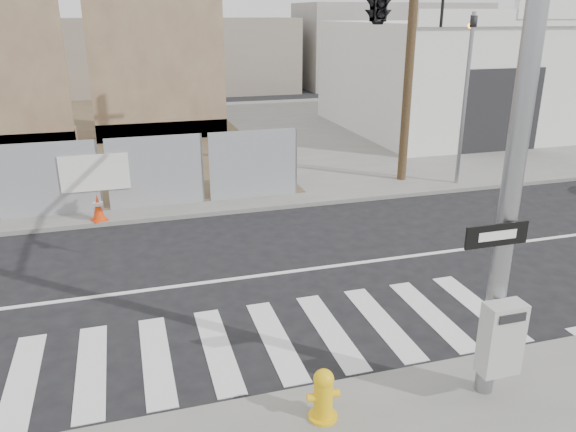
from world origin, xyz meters
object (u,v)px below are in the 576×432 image
object	(u,v)px
auto_shop	(475,75)
traffic_cone_d	(98,208)
fire_hydrant	(323,394)
signal_pole	(415,45)

from	to	relation	value
auto_shop	traffic_cone_d	world-z (taller)	auto_shop
fire_hydrant	auto_shop	bearing A→B (deg)	58.28
traffic_cone_d	fire_hydrant	bearing A→B (deg)	-71.22
signal_pole	traffic_cone_d	xyz separation A→B (m)	(-5.48, 6.27, -4.31)
auto_shop	traffic_cone_d	xyz separation A→B (m)	(-16.98, -8.75, -2.07)
auto_shop	fire_hydrant	world-z (taller)	auto_shop
auto_shop	traffic_cone_d	bearing A→B (deg)	-152.75
auto_shop	fire_hydrant	bearing A→B (deg)	-128.26
signal_pole	auto_shop	world-z (taller)	signal_pole
signal_pole	fire_hydrant	xyz separation A→B (m)	(-2.44, -2.67, -4.29)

